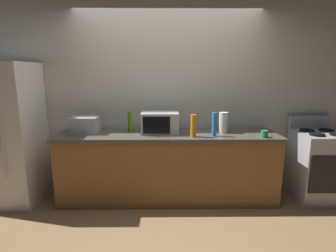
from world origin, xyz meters
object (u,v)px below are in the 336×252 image
stove_range (318,165)px  paper_towel_roll (223,122)px  toaster_oven (85,125)px  mug_green (264,134)px  bottle_dish_soap (193,126)px  microwave (160,123)px  bottle_spray_cleaner (214,124)px  refrigerator (9,134)px  bottle_olive_oil (130,122)px

stove_range → paper_towel_roll: bearing=177.7°
toaster_oven → mug_green: (2.25, -0.27, -0.06)m
bottle_dish_soap → paper_towel_roll: bearing=28.3°
microwave → mug_green: 1.30m
toaster_oven → mug_green: size_ratio=3.98×
bottle_spray_cleaner → toaster_oven: bearing=172.9°
bottle_dish_soap → refrigerator: bearing=175.8°
bottle_dish_soap → mug_green: (0.86, -0.04, -0.09)m
refrigerator → bottle_dish_soap: bearing=-4.2°
bottle_olive_oil → toaster_oven: bearing=-174.2°
stove_range → microwave: (-2.10, 0.05, 0.57)m
paper_towel_roll → bottle_dish_soap: size_ratio=0.98×
bottle_spray_cleaner → mug_green: bottle_spray_cleaner is taller
refrigerator → microwave: size_ratio=3.75×
toaster_oven → bottle_dish_soap: bottle_dish_soap is taller
refrigerator → stove_range: 4.07m
stove_range → bottle_olive_oil: (-2.50, 0.12, 0.57)m
bottle_olive_oil → mug_green: (1.67, -0.33, -0.09)m
refrigerator → bottle_olive_oil: bearing=4.4°
stove_range → mug_green: stove_range is taller
microwave → bottle_dish_soap: bearing=-28.3°
microwave → paper_towel_roll: size_ratio=1.78×
bottle_olive_oil → bottle_dish_soap: bottle_dish_soap is taller
paper_towel_roll → bottle_olive_oil: (-1.22, 0.07, -0.00)m
stove_range → bottle_olive_oil: size_ratio=4.07×
bottle_spray_cleaner → microwave: bearing=163.9°
stove_range → mug_green: bearing=-165.6°
stove_range → bottle_spray_cleaner: bottle_spray_cleaner is taller
refrigerator → bottle_spray_cleaner: refrigerator is taller
refrigerator → mug_green: bearing=-3.8°
bottle_dish_soap → mug_green: size_ratio=3.22×
refrigerator → bottle_spray_cleaner: size_ratio=6.06×
microwave → paper_towel_roll: 0.83m
refrigerator → toaster_oven: (0.97, 0.06, 0.10)m
toaster_oven → bottle_dish_soap: 1.41m
paper_towel_roll → mug_green: (0.45, -0.26, -0.09)m
microwave → bottle_olive_oil: (-0.39, 0.07, -0.00)m
microwave → paper_towel_roll: (0.83, 0.00, 0.00)m
bottle_dish_soap → mug_green: bottle_dish_soap is taller
stove_range → toaster_oven: 3.13m
toaster_oven → paper_towel_roll: size_ratio=1.26×
refrigerator → microwave: 1.95m
stove_range → bottle_dish_soap: bottle_dish_soap is taller
mug_green → paper_towel_roll: bearing=149.4°
bottle_dish_soap → bottle_spray_cleaner: size_ratio=0.93×
bottle_dish_soap → bottle_olive_oil: bearing=160.0°
refrigerator → toaster_oven: bearing=3.6°
bottle_olive_oil → bottle_dish_soap: bearing=-20.0°
microwave → toaster_oven: microwave is taller
stove_range → mug_green: size_ratio=12.63×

